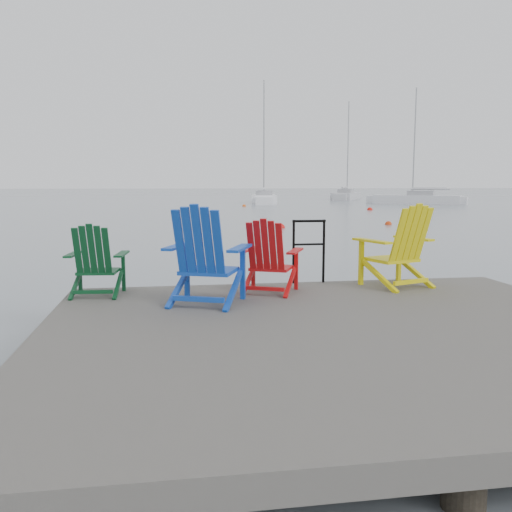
{
  "coord_description": "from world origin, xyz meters",
  "views": [
    {
      "loc": [
        -1.67,
        -4.95,
        1.91
      ],
      "look_at": [
        -0.45,
        2.81,
        0.85
      ],
      "focal_mm": 38.0,
      "sensor_mm": 36.0,
      "label": 1
    }
  ],
  "objects": [
    {
      "name": "ground",
      "position": [
        0.0,
        0.0,
        0.0
      ],
      "size": [
        400.0,
        400.0,
        0.0
      ],
      "primitive_type": "plane",
      "color": "slate",
      "rests_on": "ground"
    },
    {
      "name": "chair_red",
      "position": [
        -0.44,
        1.83,
        0.98
      ],
      "size": [
        0.92,
        0.89,
        0.95
      ],
      "rotation": [
        0.0,
        0.0,
        -0.43
      ],
      "color": "#B90D0E",
      "rests_on": "dock"
    },
    {
      "name": "handrail",
      "position": [
        0.25,
        2.45,
        1.04
      ],
      "size": [
        0.48,
        0.04,
        0.9
      ],
      "color": "black",
      "rests_on": "dock"
    },
    {
      "name": "buoy_a",
      "position": [
        8.36,
        18.99,
        0.0
      ],
      "size": [
        0.32,
        0.32,
        0.32
      ],
      "primitive_type": "sphere",
      "color": "red",
      "rests_on": "ground"
    },
    {
      "name": "buoy_c",
      "position": [
        12.52,
        32.35,
        0.0
      ],
      "size": [
        0.4,
        0.4,
        0.4
      ],
      "primitive_type": "sphere",
      "color": "red",
      "rests_on": "ground"
    },
    {
      "name": "chair_yellow",
      "position": [
        1.39,
        1.96,
        1.06
      ],
      "size": [
        1.06,
        1.01,
        1.11
      ],
      "rotation": [
        0.0,
        0.0,
        0.34
      ],
      "color": "#D9CA0C",
      "rests_on": "dock"
    },
    {
      "name": "chair_blue",
      "position": [
        -1.29,
        1.29,
        1.08
      ],
      "size": [
        1.1,
        1.05,
        1.14
      ],
      "rotation": [
        0.0,
        0.0,
        -0.38
      ],
      "color": "#103FAC",
      "rests_on": "dock"
    },
    {
      "name": "dock",
      "position": [
        0.0,
        0.0,
        0.35
      ],
      "size": [
        6.0,
        5.0,
        1.4
      ],
      "color": "#302D2A",
      "rests_on": "ground"
    },
    {
      "name": "sailboat_far",
      "position": [
        21.33,
        43.34,
        0.36
      ],
      "size": [
        7.63,
        6.24,
        10.97
      ],
      "rotation": [
        0.0,
        0.0,
        0.95
      ],
      "color": "silver",
      "rests_on": "ground"
    },
    {
      "name": "chair_green",
      "position": [
        -2.61,
        1.98,
        0.95
      ],
      "size": [
        0.76,
        0.72,
        0.9
      ],
      "rotation": [
        0.0,
        0.0,
        -0.1
      ],
      "color": "#0A3B1C",
      "rests_on": "dock"
    },
    {
      "name": "sailboat_mid",
      "position": [
        19.29,
        58.08,
        0.36
      ],
      "size": [
        6.0,
        8.63,
        11.83
      ],
      "rotation": [
        0.0,
        0.0,
        -0.49
      ],
      "color": "silver",
      "rests_on": "ground"
    },
    {
      "name": "buoy_b",
      "position": [
        3.0,
        17.88,
        0.0
      ],
      "size": [
        0.38,
        0.38,
        0.38
      ],
      "primitive_type": "sphere",
      "color": "red",
      "rests_on": "ground"
    },
    {
      "name": "sailboat_near",
      "position": [
        7.34,
        47.27,
        0.36
      ],
      "size": [
        3.64,
        8.97,
        12.0
      ],
      "rotation": [
        0.0,
        0.0,
        -0.16
      ],
      "color": "white",
      "rests_on": "ground"
    },
    {
      "name": "buoy_d",
      "position": [
        4.41,
        40.0,
        0.0
      ],
      "size": [
        0.33,
        0.33,
        0.33
      ],
      "primitive_type": "sphere",
      "color": "#F5580E",
      "rests_on": "ground"
    }
  ]
}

